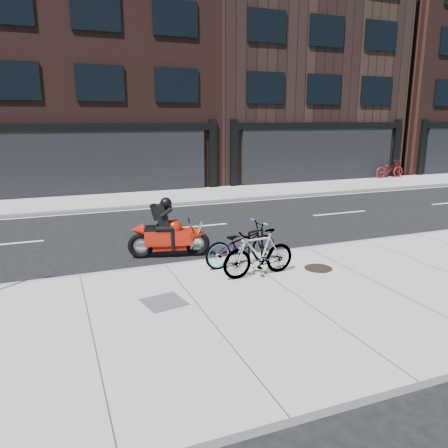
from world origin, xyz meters
name	(u,v)px	position (x,y,z in m)	size (l,w,h in m)	color
ground	(214,242)	(0.00, 0.00, 0.00)	(120.00, 120.00, 0.00)	black
sidewalk_near	(302,302)	(0.00, -5.00, 0.07)	(60.00, 6.00, 0.13)	gray
sidewalk_far	(156,198)	(0.00, 7.75, 0.07)	(60.00, 3.50, 0.13)	gray
building_center	(87,51)	(-2.00, 14.50, 7.25)	(12.00, 10.00, 14.50)	black
building_mideast	(280,77)	(10.00, 14.50, 6.25)	(12.00, 10.00, 12.50)	black
building_east	(422,79)	(22.00, 14.50, 6.50)	(10.00, 10.00, 13.00)	black
bike_rack	(256,244)	(0.12, -2.60, 0.62)	(0.48, 0.19, 0.84)	black
bicycle_front	(241,244)	(-0.27, -2.60, 0.65)	(0.69, 1.97, 1.04)	gray
bicycle_rear	(259,253)	(-0.21, -3.45, 0.66)	(0.50, 1.78, 1.07)	gray
motorcycle	(172,233)	(-1.55, -0.97, 0.66)	(2.16, 0.89, 1.63)	black
bicycle_far	(390,169)	(14.67, 9.00, 0.65)	(0.69, 1.99, 1.04)	maroon
manhole_cover	(318,268)	(1.33, -3.56, 0.14)	(0.66, 0.66, 0.01)	black
utility_grate	(164,302)	(-2.58, -4.14, 0.14)	(0.75, 0.75, 0.01)	#515153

